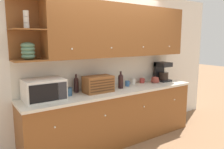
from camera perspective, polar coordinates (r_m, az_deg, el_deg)
name	(u,v)px	position (r m, az deg, el deg)	size (l,w,h in m)	color
ground_plane	(106,135)	(4.18, -1.65, -15.54)	(24.00, 24.00, 0.00)	#896647
wall_back	(104,65)	(3.85, -1.98, 2.50)	(5.48, 0.06, 2.60)	white
counter_unit	(115,116)	(3.78, 0.77, -10.75)	(3.10, 0.62, 0.92)	brown
backsplash_panel	(106,71)	(3.83, -1.68, 0.79)	(3.08, 0.01, 0.54)	silver
upper_cabinets	(119,31)	(3.74, 1.90, 11.29)	(3.08, 0.39, 0.86)	brown
microwave	(44,90)	(3.15, -17.41, -3.78)	(0.53, 0.43, 0.29)	silver
storage_canister	(68,92)	(3.32, -11.30, -4.39)	(0.11, 0.11, 0.12)	#33567A
second_wine_bottle	(76,84)	(3.49, -9.33, -2.51)	(0.07, 0.07, 0.29)	black
bread_box	(98,84)	(3.46, -3.60, -2.52)	(0.46, 0.26, 0.26)	brown
wine_glass	(111,81)	(3.69, -0.28, -1.80)	(0.07, 0.07, 0.19)	silver
wine_bottle	(121,80)	(3.74, 2.27, -1.58)	(0.09, 0.09, 0.29)	black
mug_patterned_third	(127,83)	(3.93, 4.04, -2.33)	(0.09, 0.08, 0.10)	#38669E
mug	(133,81)	(4.12, 5.54, -1.74)	(0.09, 0.08, 0.11)	silver
mug_blue_second	(142,80)	(4.26, 7.88, -1.55)	(0.10, 0.09, 0.09)	#B73D38
bowl_stack_on_counter	(155,80)	(4.30, 11.20, -1.39)	(0.17, 0.17, 0.12)	#9E473D
coffee_maker	(162,71)	(4.51, 12.91, 0.79)	(0.25, 0.28, 0.38)	black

